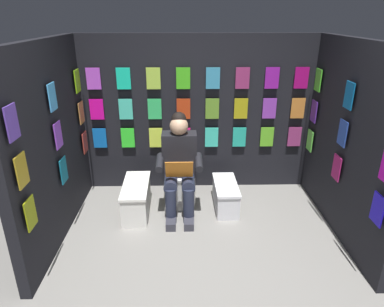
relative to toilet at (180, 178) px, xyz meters
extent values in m
plane|color=gray|center=(-0.23, 1.61, -0.33)|extent=(30.00, 30.00, 0.00)
cube|color=black|center=(-0.23, -0.46, 0.67)|extent=(3.00, 0.10, 2.00)
cube|color=blue|center=(1.03, -0.38, 0.39)|extent=(0.17, 0.01, 0.26)
cube|color=#30E72C|center=(0.67, -0.38, 0.39)|extent=(0.17, 0.01, 0.26)
cube|color=#D7EF43|center=(0.31, -0.38, 0.39)|extent=(0.17, 0.01, 0.26)
cube|color=#D81268|center=(-0.05, -0.38, 0.39)|extent=(0.17, 0.01, 0.26)
cube|color=#39D2B5|center=(-0.41, -0.38, 0.39)|extent=(0.17, 0.01, 0.26)
cube|color=#22B197|center=(-0.78, -0.38, 0.39)|extent=(0.17, 0.01, 0.26)
cube|color=#64BF28|center=(-1.14, -0.38, 0.39)|extent=(0.17, 0.01, 0.26)
cube|color=#93326E|center=(-1.50, -0.38, 0.39)|extent=(0.17, 0.01, 0.26)
cube|color=#E70E9B|center=(1.03, -0.38, 0.77)|extent=(0.17, 0.01, 0.26)
cube|color=#45D5B7|center=(0.67, -0.38, 0.77)|extent=(0.17, 0.01, 0.26)
cube|color=#31C362|center=(0.31, -0.38, 0.77)|extent=(0.17, 0.01, 0.26)
cube|color=#BD3614|center=(-0.05, -0.38, 0.77)|extent=(0.17, 0.01, 0.26)
cube|color=olive|center=(-0.41, -0.38, 0.77)|extent=(0.17, 0.01, 0.26)
cube|color=#A99B14|center=(-0.78, -0.38, 0.77)|extent=(0.17, 0.01, 0.26)
cube|color=purple|center=(-1.14, -0.38, 0.77)|extent=(0.17, 0.01, 0.26)
cube|color=orange|center=(-1.50, -0.38, 0.77)|extent=(0.17, 0.01, 0.26)
cube|color=#BD4BDE|center=(1.03, -0.38, 1.15)|extent=(0.17, 0.01, 0.26)
cube|color=#16DAAB|center=(0.67, -0.38, 1.15)|extent=(0.17, 0.01, 0.26)
cube|color=#A9D142|center=(0.31, -0.38, 1.15)|extent=(0.17, 0.01, 0.26)
cube|color=green|center=(-0.05, -0.38, 1.15)|extent=(0.17, 0.01, 0.26)
cube|color=teal|center=(-0.41, -0.38, 1.15)|extent=(0.17, 0.01, 0.26)
cube|color=#8F2B60|center=(-0.78, -0.38, 1.15)|extent=(0.17, 0.01, 0.26)
cube|color=purple|center=(-1.14, -0.38, 1.15)|extent=(0.17, 0.01, 0.26)
cube|color=#A40E69|center=(-1.50, -0.38, 1.15)|extent=(0.17, 0.01, 0.26)
cube|color=black|center=(-1.73, 0.60, 0.67)|extent=(0.10, 2.02, 2.00)
cube|color=#60D646|center=(-1.65, -0.23, 0.39)|extent=(0.01, 0.17, 0.26)
cube|color=#A31D60|center=(-1.65, 0.60, 0.39)|extent=(0.01, 0.17, 0.26)
cube|color=#1A0FC1|center=(-1.65, 1.42, 0.39)|extent=(0.01, 0.17, 0.26)
cube|color=#522793|center=(-1.65, -0.23, 0.77)|extent=(0.01, 0.17, 0.26)
cube|color=#27439E|center=(-1.65, 0.60, 0.77)|extent=(0.01, 0.17, 0.26)
cube|color=green|center=(-1.65, -0.23, 1.15)|extent=(0.01, 0.17, 0.26)
cube|color=#0D5891|center=(-1.65, 0.60, 1.15)|extent=(0.01, 0.17, 0.26)
cube|color=black|center=(1.27, 0.60, 0.67)|extent=(0.10, 2.02, 2.00)
cube|color=#909E11|center=(1.18, 1.42, 0.39)|extent=(0.01, 0.17, 0.26)
cube|color=#146F8D|center=(1.18, 0.60, 0.39)|extent=(0.01, 0.17, 0.26)
cube|color=#A1342B|center=(1.18, -0.23, 0.39)|extent=(0.01, 0.17, 0.26)
cube|color=#B49422|center=(1.18, 1.42, 0.77)|extent=(0.01, 0.17, 0.26)
cube|color=purple|center=(1.18, 0.60, 0.77)|extent=(0.01, 0.17, 0.26)
cube|color=#A46F35|center=(1.18, -0.23, 0.77)|extent=(0.01, 0.17, 0.26)
cube|color=#5C3BAB|center=(1.18, 1.42, 1.15)|extent=(0.01, 0.17, 0.26)
cube|color=#45A4ED|center=(1.18, 0.60, 1.15)|extent=(0.01, 0.17, 0.26)
cube|color=#7AC513|center=(1.18, -0.23, 1.15)|extent=(0.01, 0.17, 0.26)
cylinder|color=white|center=(0.00, 0.08, -0.13)|extent=(0.38, 0.38, 0.40)
cylinder|color=white|center=(0.00, 0.08, 0.09)|extent=(0.41, 0.41, 0.02)
cube|color=white|center=(0.00, -0.18, 0.25)|extent=(0.38, 0.18, 0.36)
cylinder|color=white|center=(0.00, -0.09, 0.25)|extent=(0.39, 0.07, 0.39)
cube|color=black|center=(0.00, 0.11, 0.36)|extent=(0.40, 0.22, 0.52)
sphere|color=tan|center=(0.00, 0.14, 0.71)|extent=(0.21, 0.21, 0.21)
sphere|color=black|center=(0.00, 0.11, 0.78)|extent=(0.17, 0.17, 0.17)
cylinder|color=#23283D|center=(-0.10, 0.31, 0.11)|extent=(0.15, 0.40, 0.15)
cylinder|color=#23283D|center=(0.10, 0.31, 0.11)|extent=(0.15, 0.40, 0.15)
cylinder|color=#23283D|center=(-0.10, 0.49, -0.11)|extent=(0.12, 0.12, 0.42)
cylinder|color=#23283D|center=(0.10, 0.49, -0.11)|extent=(0.12, 0.12, 0.42)
cube|color=#33333D|center=(-0.10, 0.55, -0.28)|extent=(0.11, 0.26, 0.09)
cube|color=#33333D|center=(0.10, 0.55, -0.28)|extent=(0.11, 0.26, 0.09)
cylinder|color=black|center=(-0.22, 0.29, 0.33)|extent=(0.09, 0.31, 0.13)
cylinder|color=black|center=(0.22, 0.29, 0.33)|extent=(0.09, 0.31, 0.13)
cube|color=orange|center=(0.00, 0.45, 0.32)|extent=(0.30, 0.13, 0.23)
cube|color=silver|center=(-0.55, 0.17, -0.18)|extent=(0.27, 0.62, 0.29)
cube|color=white|center=(-0.55, 0.17, -0.02)|extent=(0.28, 0.64, 0.03)
cube|color=white|center=(0.51, 0.26, -0.16)|extent=(0.30, 0.70, 0.34)
cube|color=white|center=(0.51, 0.26, 0.03)|extent=(0.31, 0.73, 0.03)
camera|label=1|loc=(-0.07, 3.84, 1.89)|focal=32.27mm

